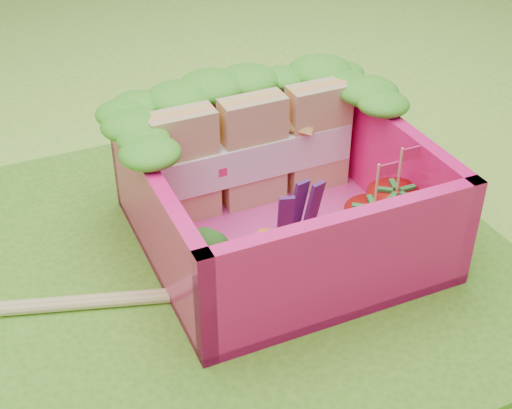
{
  "coord_description": "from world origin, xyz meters",
  "views": [
    {
      "loc": [
        -1.01,
        -2.56,
        2.18
      ],
      "look_at": [
        0.13,
        -0.01,
        0.28
      ],
      "focal_mm": 50.0,
      "sensor_mm": 36.0,
      "label": 1
    }
  ],
  "objects_px": {
    "broccoli": "(214,260)",
    "strawberry_left": "(371,233)",
    "bento_box": "(280,194)",
    "sandwich_stack": "(254,152)",
    "strawberry_right": "(393,216)",
    "chopsticks": "(38,306)"
  },
  "relations": [
    {
      "from": "broccoli",
      "to": "strawberry_left",
      "type": "relative_size",
      "value": 0.61
    },
    {
      "from": "bento_box",
      "to": "sandwich_stack",
      "type": "distance_m",
      "value": 0.33
    },
    {
      "from": "sandwich_stack",
      "to": "strawberry_right",
      "type": "relative_size",
      "value": 2.07
    },
    {
      "from": "strawberry_right",
      "to": "strawberry_left",
      "type": "bearing_deg",
      "value": -157.36
    },
    {
      "from": "chopsticks",
      "to": "broccoli",
      "type": "bearing_deg",
      "value": -19.14
    },
    {
      "from": "bento_box",
      "to": "sandwich_stack",
      "type": "bearing_deg",
      "value": 88.96
    },
    {
      "from": "bento_box",
      "to": "strawberry_right",
      "type": "bearing_deg",
      "value": -31.63
    },
    {
      "from": "broccoli",
      "to": "chopsticks",
      "type": "distance_m",
      "value": 0.81
    },
    {
      "from": "strawberry_left",
      "to": "sandwich_stack",
      "type": "bearing_deg",
      "value": 113.33
    },
    {
      "from": "strawberry_right",
      "to": "broccoli",
      "type": "bearing_deg",
      "value": 179.94
    },
    {
      "from": "broccoli",
      "to": "chopsticks",
      "type": "xyz_separation_m",
      "value": [
        -0.74,
        0.26,
        -0.21
      ]
    },
    {
      "from": "strawberry_right",
      "to": "chopsticks",
      "type": "relative_size",
      "value": 0.27
    },
    {
      "from": "chopsticks",
      "to": "bento_box",
      "type": "bearing_deg",
      "value": 1.34
    },
    {
      "from": "bento_box",
      "to": "chopsticks",
      "type": "xyz_separation_m",
      "value": [
        -1.19,
        -0.03,
        -0.25
      ]
    },
    {
      "from": "chopsticks",
      "to": "strawberry_right",
      "type": "bearing_deg",
      "value": -8.85
    },
    {
      "from": "broccoli",
      "to": "chopsticks",
      "type": "relative_size",
      "value": 0.16
    },
    {
      "from": "strawberry_right",
      "to": "sandwich_stack",
      "type": "bearing_deg",
      "value": 126.96
    },
    {
      "from": "bento_box",
      "to": "broccoli",
      "type": "distance_m",
      "value": 0.54
    },
    {
      "from": "strawberry_right",
      "to": "chopsticks",
      "type": "bearing_deg",
      "value": 171.15
    },
    {
      "from": "broccoli",
      "to": "bento_box",
      "type": "bearing_deg",
      "value": 32.23
    },
    {
      "from": "sandwich_stack",
      "to": "strawberry_right",
      "type": "distance_m",
      "value": 0.78
    },
    {
      "from": "strawberry_left",
      "to": "strawberry_right",
      "type": "distance_m",
      "value": 0.18
    }
  ]
}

